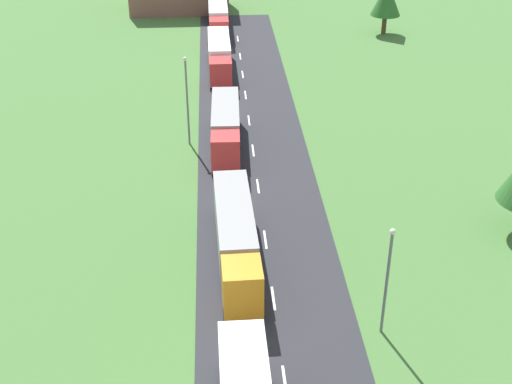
{
  "coord_description": "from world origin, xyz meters",
  "views": [
    {
      "loc": [
        -3.4,
        -5.97,
        28.33
      ],
      "look_at": [
        -0.36,
        40.54,
        1.25
      ],
      "focal_mm": 48.28,
      "sensor_mm": 36.0,
      "label": 1
    }
  ],
  "objects_px": {
    "truck_third": "(226,126)",
    "truck_fourth": "(219,55)",
    "truck_second": "(236,236)",
    "lamppost_second": "(387,276)",
    "lamppost_third": "(187,97)",
    "truck_fifth": "(218,15)"
  },
  "relations": [
    {
      "from": "truck_fourth",
      "to": "lamppost_second",
      "type": "distance_m",
      "value": 46.55
    },
    {
      "from": "truck_second",
      "to": "truck_third",
      "type": "height_order",
      "value": "truck_second"
    },
    {
      "from": "truck_third",
      "to": "truck_fourth",
      "type": "distance_m",
      "value": 19.96
    },
    {
      "from": "truck_second",
      "to": "truck_fourth",
      "type": "height_order",
      "value": "truck_second"
    },
    {
      "from": "truck_third",
      "to": "truck_fourth",
      "type": "height_order",
      "value": "truck_third"
    },
    {
      "from": "truck_second",
      "to": "truck_third",
      "type": "xyz_separation_m",
      "value": [
        -0.23,
        18.03,
        -0.04
      ]
    },
    {
      "from": "truck_third",
      "to": "lamppost_second",
      "type": "relative_size",
      "value": 1.62
    },
    {
      "from": "lamppost_second",
      "to": "lamppost_third",
      "type": "bearing_deg",
      "value": 114.34
    },
    {
      "from": "truck_fourth",
      "to": "lamppost_second",
      "type": "height_order",
      "value": "lamppost_second"
    },
    {
      "from": "truck_third",
      "to": "lamppost_third",
      "type": "distance_m",
      "value": 4.35
    },
    {
      "from": "truck_second",
      "to": "truck_fourth",
      "type": "relative_size",
      "value": 1.09
    },
    {
      "from": "lamppost_second",
      "to": "truck_second",
      "type": "bearing_deg",
      "value": 137.91
    },
    {
      "from": "truck_second",
      "to": "lamppost_second",
      "type": "height_order",
      "value": "lamppost_second"
    },
    {
      "from": "lamppost_second",
      "to": "truck_fifth",
      "type": "bearing_deg",
      "value": 98.07
    },
    {
      "from": "lamppost_second",
      "to": "lamppost_third",
      "type": "xyz_separation_m",
      "value": [
        -12.09,
        26.72,
        0.5
      ]
    },
    {
      "from": "truck_fifth",
      "to": "lamppost_third",
      "type": "height_order",
      "value": "lamppost_third"
    },
    {
      "from": "truck_second",
      "to": "lamppost_third",
      "type": "distance_m",
      "value": 19.56
    },
    {
      "from": "truck_second",
      "to": "lamppost_second",
      "type": "relative_size",
      "value": 1.83
    },
    {
      "from": "truck_fourth",
      "to": "lamppost_third",
      "type": "distance_m",
      "value": 19.37
    },
    {
      "from": "truck_second",
      "to": "lamppost_third",
      "type": "xyz_separation_m",
      "value": [
        -3.6,
        19.06,
        2.51
      ]
    },
    {
      "from": "lamppost_second",
      "to": "lamppost_third",
      "type": "height_order",
      "value": "lamppost_third"
    },
    {
      "from": "truck_third",
      "to": "truck_fourth",
      "type": "bearing_deg",
      "value": 90.48
    }
  ]
}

